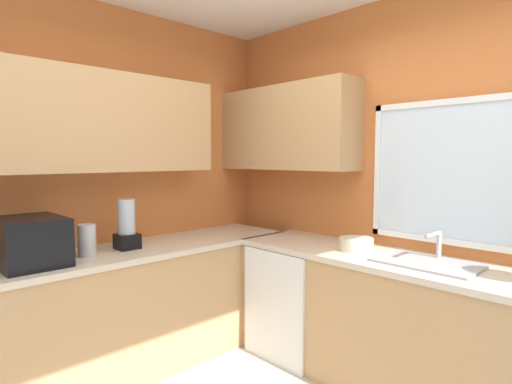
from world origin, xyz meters
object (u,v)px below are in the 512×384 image
object	(u,v)px
kettle	(87,240)
sink_assembly	(428,262)
blender_appliance	(127,227)
bowl	(356,244)
dishwasher	(298,299)
microwave	(30,241)

from	to	relation	value
kettle	sink_assembly	world-z (taller)	kettle
kettle	blender_appliance	world-z (taller)	blender_appliance
bowl	blender_appliance	size ratio (longest dim) A/B	0.66
sink_assembly	blender_appliance	xyz separation A→B (m)	(-1.68, -1.15, 0.15)
dishwasher	sink_assembly	distance (m)	1.13
sink_assembly	bowl	bearing A→B (deg)	-179.27
dishwasher	microwave	bearing A→B (deg)	-110.73
microwave	sink_assembly	size ratio (longest dim) A/B	0.80
dishwasher	microwave	world-z (taller)	microwave
microwave	kettle	bearing A→B (deg)	86.61
bowl	sink_assembly	bearing A→B (deg)	0.73
dishwasher	blender_appliance	xyz separation A→B (m)	(-0.66, -1.11, 0.63)
sink_assembly	kettle	bearing A→B (deg)	-138.96
dishwasher	bowl	distance (m)	0.73
kettle	sink_assembly	distance (m)	2.20
microwave	sink_assembly	bearing A→B (deg)	46.71
sink_assembly	bowl	distance (m)	0.51
microwave	bowl	size ratio (longest dim) A/B	2.03
sink_assembly	bowl	world-z (taller)	sink_assembly
kettle	bowl	size ratio (longest dim) A/B	0.90
microwave	sink_assembly	distance (m)	2.45
sink_assembly	blender_appliance	bearing A→B (deg)	-145.56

